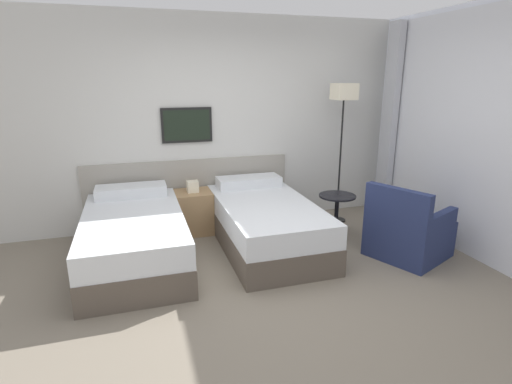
% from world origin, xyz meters
% --- Properties ---
extents(ground_plane, '(16.00, 16.00, 0.00)m').
position_xyz_m(ground_plane, '(0.00, 0.00, 0.00)').
color(ground_plane, slate).
extents(wall_headboard, '(10.00, 0.10, 2.70)m').
position_xyz_m(wall_headboard, '(-0.03, 2.07, 1.30)').
color(wall_headboard, silver).
rests_on(wall_headboard, ground_plane).
extents(wall_window, '(0.21, 4.55, 2.70)m').
position_xyz_m(wall_window, '(2.37, -0.12, 1.34)').
color(wall_window, white).
rests_on(wall_window, ground_plane).
extents(bed_near_door, '(1.03, 1.93, 0.68)m').
position_xyz_m(bed_near_door, '(-1.24, 1.06, 0.28)').
color(bed_near_door, brown).
rests_on(bed_near_door, ground_plane).
extents(bed_near_window, '(1.03, 1.93, 0.68)m').
position_xyz_m(bed_near_window, '(0.24, 1.06, 0.28)').
color(bed_near_window, brown).
rests_on(bed_near_window, ground_plane).
extents(nightstand, '(0.45, 0.44, 0.68)m').
position_xyz_m(nightstand, '(-0.50, 1.75, 0.28)').
color(nightstand, '#9E7A51').
rests_on(nightstand, ground_plane).
extents(floor_lamp, '(0.27, 0.27, 1.86)m').
position_xyz_m(floor_lamp, '(1.46, 1.58, 1.60)').
color(floor_lamp, black).
rests_on(floor_lamp, ground_plane).
extents(side_table, '(0.44, 0.44, 0.56)m').
position_xyz_m(side_table, '(1.13, 1.00, 0.39)').
color(side_table, black).
rests_on(side_table, ground_plane).
extents(armchair, '(0.97, 0.96, 0.84)m').
position_xyz_m(armchair, '(1.65, 0.32, 0.27)').
color(armchair, navy).
rests_on(armchair, ground_plane).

